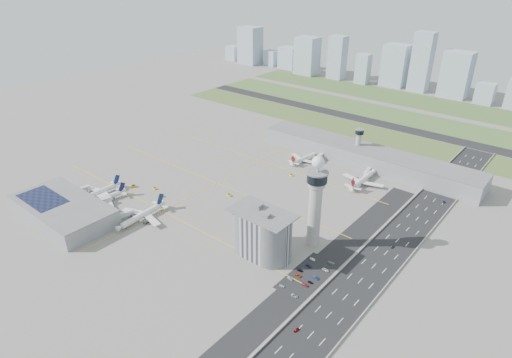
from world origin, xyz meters
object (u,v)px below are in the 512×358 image
Objects in this scene: jet_bridge_near_2 at (116,219)px; car_lot_5 at (312,259)px; control_tower at (316,198)px; car_lot_10 at (325,270)px; car_hw_0 at (296,330)px; tug_1 at (162,196)px; car_lot_8 at (310,282)px; airplane_far_b at (363,177)px; car_lot_3 at (300,270)px; car_lot_2 at (298,275)px; car_hw_1 at (392,247)px; car_lot_0 at (282,286)px; airplane_near_a at (97,190)px; tug_0 at (134,186)px; jet_bridge_near_1 at (94,205)px; car_lot_7 at (305,285)px; tug_5 at (349,176)px; car_lot_11 at (331,263)px; admin_building at (262,233)px; jet_bridge_far_1 at (369,170)px; jet_bridge_far_0 at (322,156)px; airplane_near_b at (101,196)px; tug_4 at (291,175)px; car_lot_4 at (309,266)px; car_lot_1 at (290,279)px; car_lot_9 at (316,278)px; airplane_far_a at (304,156)px; tug_2 at (155,188)px; car_hw_2 at (444,202)px; tug_3 at (229,195)px; car_hw_4 at (450,172)px; car_lot_6 at (295,296)px; secondary_tower at (358,142)px.

jet_bridge_near_2 is 145.24m from car_lot_5.
control_tower is 14.59× the size of car_lot_10.
control_tower reaches higher than car_hw_0.
car_lot_10 is at bearing 125.56° from tug_1.
car_lot_8 is (149.80, -11.17, -0.26)m from tug_1.
car_lot_3 is (25.08, -131.82, -5.65)m from airplane_far_b.
car_lot_2 is 1.29× the size of car_hw_1.
car_lot_0 is (138.85, -24.51, -0.27)m from tug_1.
airplane_near_a reaches higher than tug_0.
control_tower is 4.61× the size of jet_bridge_near_1.
airplane_far_b reaches higher than car_lot_7.
car_lot_11 is at bearing -93.91° from tug_5.
car_lot_3 is (30.03, 0.57, -14.74)m from admin_building.
admin_building is at bearing -10.00° from jet_bridge_far_1.
tug_5 is at bearing 14.47° from car_lot_5.
jet_bridge_far_0 reaches higher than tug_0.
airplane_near_b is 14.29× the size of tug_4.
airplane_near_a is at bearing 93.98° from car_lot_11.
car_lot_4 is at bearing -124.01° from car_hw_1.
airplane_near_b is at bearing 107.45° from car_lot_4.
car_lot_1 is (80.60, -114.16, -0.21)m from tug_4.
car_lot_9 is (92.02, -103.78, -0.17)m from tug_4.
airplane_far_a is 11.52× the size of car_lot_8.
car_lot_2 is at bearing -177.68° from car_lot_5.
airplane_near_a is 11.72× the size of tug_0.
jet_bridge_far_0 reaches higher than tug_2.
car_lot_2 is 151.88m from car_hw_2.
car_lot_2 reaches higher than car_lot_8.
admin_building reaches higher than airplane_near_b.
control_tower is at bearing 56.30° from admin_building.
tug_1 is 162.40m from tug_5.
tug_2 reaches higher than car_lot_3.
car_hw_0 is at bearing 108.00° from tug_1.
control_tower is 49.90m from car_lot_2.
car_lot_2 is at bearing 54.66° from tug_3.
airplane_far_a is 10.54× the size of car_lot_4.
airplane_far_b is 116.35m from tug_3.
car_lot_3 is 203.68m from car_hw_4.
car_lot_6 is at bearing -167.19° from car_lot_5.
tug_2 is 154.05m from car_lot_5.
tug_4 is 0.70× the size of car_hw_2.
tug_3 is at bearing 65.00° from car_lot_8.
car_hw_1 is at bearing -52.59° from secondary_tower.
jet_bridge_far_1 reaches higher than car_lot_6.
admin_building is 13.12× the size of car_lot_0.
car_lot_11 is at bearing -78.88° from tug_0.
tug_2 is 194.03m from car_hw_1.
airplane_near_a is at bearing -170.27° from admin_building.
tug_5 is 0.99× the size of car_hw_4.
car_lot_8 is at bearing -176.57° from car_lot_10.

